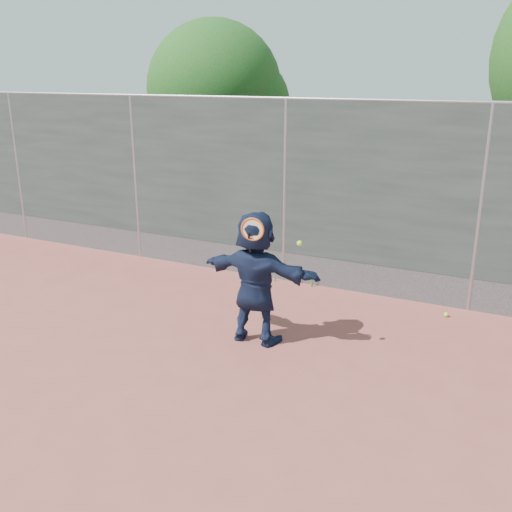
% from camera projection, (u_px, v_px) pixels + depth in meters
% --- Properties ---
extents(ground, '(80.00, 80.00, 0.00)m').
position_uv_depth(ground, '(167.00, 371.00, 6.77)').
color(ground, '#9E4C42').
rests_on(ground, ground).
extents(player, '(1.63, 0.54, 1.75)m').
position_uv_depth(player, '(256.00, 278.00, 7.29)').
color(player, '#16213E').
rests_on(player, ground).
extents(ball_ground, '(0.07, 0.07, 0.07)m').
position_uv_depth(ball_ground, '(446.00, 315.00, 8.26)').
color(ball_ground, '#ABE432').
rests_on(ball_ground, ground).
extents(fence, '(20.00, 0.06, 3.03)m').
position_uv_depth(fence, '(285.00, 188.00, 9.28)').
color(fence, '#38423D').
rests_on(fence, ground).
extents(swing_action, '(0.76, 0.16, 0.51)m').
position_uv_depth(swing_action, '(257.00, 232.00, 6.88)').
color(swing_action, '#D55014').
rests_on(swing_action, ground).
extents(tree_left, '(3.15, 3.00, 4.53)m').
position_uv_depth(tree_left, '(222.00, 93.00, 12.66)').
color(tree_left, '#382314').
rests_on(tree_left, ground).
extents(weed_clump, '(0.68, 0.07, 0.30)m').
position_uv_depth(weed_clump, '(297.00, 277.00, 9.50)').
color(weed_clump, '#387226').
rests_on(weed_clump, ground).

